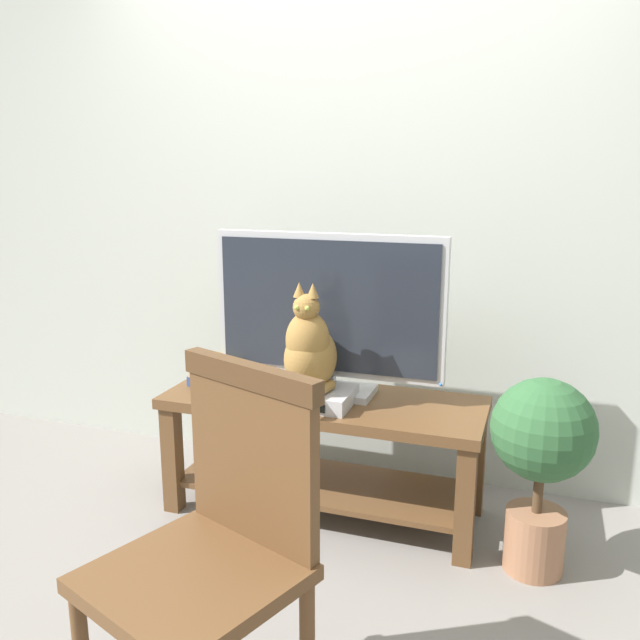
{
  "coord_description": "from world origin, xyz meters",
  "views": [
    {
      "loc": [
        0.84,
        -1.84,
        1.46
      ],
      "look_at": [
        0.0,
        0.6,
        0.87
      ],
      "focal_mm": 36.98,
      "sensor_mm": 36.0,
      "label": 1
    }
  ],
  "objects_px": {
    "cat": "(310,350)",
    "book_stack": "(217,371)",
    "media_box": "(311,396)",
    "tv_stand": "(324,433)",
    "wooden_chair": "(219,532)",
    "potted_plant": "(541,451)",
    "tv": "(329,311)"
  },
  "relations": [
    {
      "from": "cat",
      "to": "wooden_chair",
      "type": "bearing_deg",
      "value": -82.37
    },
    {
      "from": "tv_stand",
      "to": "tv",
      "type": "distance_m",
      "value": 0.52
    },
    {
      "from": "tv",
      "to": "potted_plant",
      "type": "height_order",
      "value": "tv"
    },
    {
      "from": "wooden_chair",
      "to": "book_stack",
      "type": "relative_size",
      "value": 4.33
    },
    {
      "from": "tv",
      "to": "cat",
      "type": "xyz_separation_m",
      "value": [
        -0.03,
        -0.16,
        -0.13
      ]
    },
    {
      "from": "tv_stand",
      "to": "cat",
      "type": "distance_m",
      "value": 0.4
    },
    {
      "from": "wooden_chair",
      "to": "potted_plant",
      "type": "height_order",
      "value": "wooden_chair"
    },
    {
      "from": "tv",
      "to": "media_box",
      "type": "relative_size",
      "value": 2.86
    },
    {
      "from": "media_box",
      "to": "book_stack",
      "type": "height_order",
      "value": "book_stack"
    },
    {
      "from": "tv_stand",
      "to": "wooden_chair",
      "type": "relative_size",
      "value": 1.37
    },
    {
      "from": "tv",
      "to": "wooden_chair",
      "type": "height_order",
      "value": "tv"
    },
    {
      "from": "cat",
      "to": "book_stack",
      "type": "relative_size",
      "value": 1.96
    },
    {
      "from": "tv",
      "to": "potted_plant",
      "type": "distance_m",
      "value": 0.99
    },
    {
      "from": "media_box",
      "to": "tv_stand",
      "type": "bearing_deg",
      "value": 69.87
    },
    {
      "from": "tv",
      "to": "book_stack",
      "type": "height_order",
      "value": "tv"
    },
    {
      "from": "tv_stand",
      "to": "wooden_chair",
      "type": "distance_m",
      "value": 1.19
    },
    {
      "from": "cat",
      "to": "book_stack",
      "type": "xyz_separation_m",
      "value": [
        -0.48,
        0.12,
        -0.17
      ]
    },
    {
      "from": "media_box",
      "to": "cat",
      "type": "distance_m",
      "value": 0.2
    },
    {
      "from": "wooden_chair",
      "to": "potted_plant",
      "type": "relative_size",
      "value": 1.33
    },
    {
      "from": "potted_plant",
      "to": "book_stack",
      "type": "bearing_deg",
      "value": 172.57
    },
    {
      "from": "tv",
      "to": "potted_plant",
      "type": "bearing_deg",
      "value": -14.0
    },
    {
      "from": "media_box",
      "to": "wooden_chair",
      "type": "xyz_separation_m",
      "value": [
        0.14,
        -1.08,
        0.02
      ]
    },
    {
      "from": "tv",
      "to": "wooden_chair",
      "type": "bearing_deg",
      "value": -84.67
    },
    {
      "from": "tv_stand",
      "to": "wooden_chair",
      "type": "bearing_deg",
      "value": -84.39
    },
    {
      "from": "tv_stand",
      "to": "cat",
      "type": "xyz_separation_m",
      "value": [
        -0.03,
        -0.1,
        0.39
      ]
    },
    {
      "from": "media_box",
      "to": "potted_plant",
      "type": "relative_size",
      "value": 0.46
    },
    {
      "from": "tv",
      "to": "cat",
      "type": "relative_size",
      "value": 2.21
    },
    {
      "from": "tv_stand",
      "to": "potted_plant",
      "type": "relative_size",
      "value": 1.81
    },
    {
      "from": "cat",
      "to": "potted_plant",
      "type": "bearing_deg",
      "value": -3.92
    },
    {
      "from": "tv_stand",
      "to": "tv",
      "type": "height_order",
      "value": "tv"
    },
    {
      "from": "tv_stand",
      "to": "tv",
      "type": "bearing_deg",
      "value": 89.98
    },
    {
      "from": "cat",
      "to": "potted_plant",
      "type": "relative_size",
      "value": 0.6
    }
  ]
}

